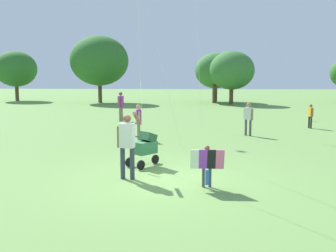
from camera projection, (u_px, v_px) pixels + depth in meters
name	position (u px, v px, depth m)	size (l,w,h in m)	color
ground_plane	(161.00, 179.00, 9.89)	(120.00, 120.00, 0.00)	#668E47
treeline_distant	(187.00, 67.00, 35.89)	(42.14, 6.95, 6.26)	brown
child_with_butterfly_kite	(207.00, 162.00, 9.06)	(0.79, 0.33, 1.02)	#4C4C51
person_adult_flyer	(127.00, 140.00, 9.77)	(0.61, 0.51, 1.77)	#33384C
stroller	(145.00, 146.00, 11.22)	(0.94, 1.01, 1.03)	black
person_red_shirt	(121.00, 104.00, 21.94)	(0.30, 0.53, 1.69)	#7F705B
person_sitting_far	(139.00, 119.00, 15.79)	(0.27, 0.45, 1.45)	#7F705B
person_couple_left	(310.00, 114.00, 19.07)	(0.22, 0.38, 1.21)	#232328
person_kid_running	(248.00, 116.00, 16.77)	(0.38, 0.35, 1.46)	#4C4C51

